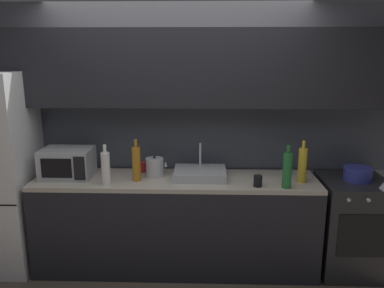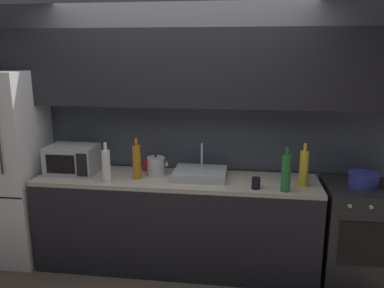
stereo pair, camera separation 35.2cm
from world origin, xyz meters
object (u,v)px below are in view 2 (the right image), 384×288
(wine_bottle_green, at_px, (286,173))
(wine_bottle_white, at_px, (106,165))
(oven_range, at_px, (356,233))
(kettle, at_px, (156,166))
(microwave, at_px, (73,159))
(wine_bottle_amber, at_px, (137,162))
(mug_red, at_px, (146,166))
(wine_bottle_yellow, at_px, (304,168))
(refrigerator, at_px, (7,167))
(cooking_pot, at_px, (363,179))
(mug_dark, at_px, (256,183))

(wine_bottle_green, height_order, wine_bottle_white, wine_bottle_green)
(oven_range, xyz_separation_m, kettle, (-1.85, 0.06, 0.54))
(microwave, xyz_separation_m, kettle, (0.81, 0.04, -0.05))
(kettle, xyz_separation_m, wine_bottle_amber, (-0.15, -0.13, 0.07))
(oven_range, relative_size, mug_red, 9.17)
(kettle, bearing_deg, wine_bottle_yellow, -5.04)
(kettle, height_order, wine_bottle_amber, wine_bottle_amber)
(refrigerator, bearing_deg, cooking_pot, 0.00)
(wine_bottle_green, bearing_deg, wine_bottle_yellow, 43.53)
(wine_bottle_yellow, relative_size, cooking_pot, 1.50)
(refrigerator, xyz_separation_m, wine_bottle_amber, (1.34, -0.07, 0.12))
(mug_red, relative_size, mug_dark, 0.98)
(wine_bottle_white, relative_size, cooking_pot, 1.42)
(oven_range, xyz_separation_m, wine_bottle_green, (-0.67, -0.22, 0.61))
(mug_dark, bearing_deg, kettle, 164.80)
(mug_dark, bearing_deg, refrigerator, 175.32)
(kettle, bearing_deg, wine_bottle_white, -149.10)
(wine_bottle_yellow, bearing_deg, mug_dark, -161.81)
(refrigerator, relative_size, cooking_pot, 7.38)
(cooking_pot, bearing_deg, oven_range, -174.44)
(wine_bottle_white, bearing_deg, wine_bottle_amber, 24.49)
(wine_bottle_green, relative_size, mug_red, 3.86)
(kettle, distance_m, mug_dark, 0.97)
(microwave, height_order, mug_red, microwave)
(wine_bottle_amber, distance_m, cooking_pot, 2.02)
(wine_bottle_green, height_order, wine_bottle_amber, wine_bottle_amber)
(microwave, height_order, kettle, microwave)
(wine_bottle_amber, bearing_deg, oven_range, 2.01)
(refrigerator, bearing_deg, wine_bottle_green, -4.76)
(refrigerator, relative_size, wine_bottle_amber, 4.90)
(microwave, height_order, wine_bottle_green, wine_bottle_green)
(refrigerator, relative_size, oven_range, 2.09)
(wine_bottle_white, distance_m, cooking_pot, 2.28)
(wine_bottle_amber, xyz_separation_m, mug_red, (0.01, 0.26, -0.11))
(oven_range, xyz_separation_m, cooking_pot, (0.01, 0.00, 0.51))
(mug_dark, bearing_deg, cooking_pot, 12.02)
(mug_dark, bearing_deg, wine_bottle_amber, 173.31)
(kettle, xyz_separation_m, mug_dark, (0.93, -0.25, -0.04))
(oven_range, relative_size, kettle, 4.44)
(wine_bottle_green, relative_size, wine_bottle_yellow, 0.99)
(wine_bottle_green, bearing_deg, cooking_pot, 17.88)
(oven_range, xyz_separation_m, microwave, (-2.66, 0.02, 0.58))
(refrigerator, height_order, kettle, refrigerator)
(wine_bottle_white, distance_m, mug_red, 0.47)
(refrigerator, xyz_separation_m, oven_range, (3.34, -0.00, -0.49))
(refrigerator, bearing_deg, kettle, 2.09)
(oven_range, xyz_separation_m, wine_bottle_yellow, (-0.51, -0.06, 0.61))
(refrigerator, distance_m, wine_bottle_white, 1.11)
(oven_range, height_order, kettle, kettle)
(refrigerator, height_order, mug_dark, refrigerator)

